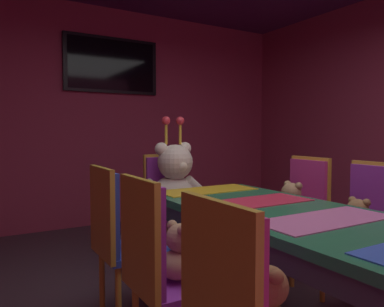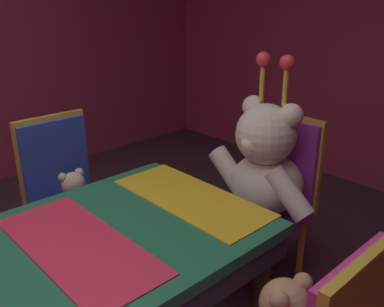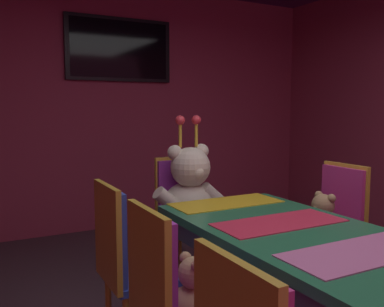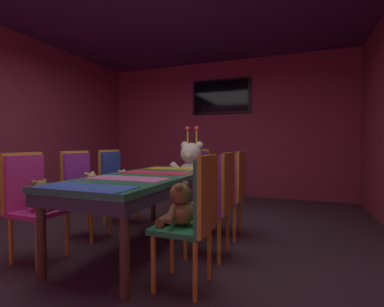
# 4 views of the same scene
# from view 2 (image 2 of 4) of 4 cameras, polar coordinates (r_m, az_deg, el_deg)

# --- Properties ---
(banquet_table) EXTENTS (0.90, 2.02, 0.75)m
(banquet_table) POSITION_cam_2_polar(r_m,az_deg,el_deg) (1.60, -24.31, -17.91)
(banquet_table) COLOR #26724C
(banquet_table) RESTS_ON ground_plane
(chair_left_2) EXTENTS (0.42, 0.41, 0.98)m
(chair_left_2) POSITION_cam_2_polar(r_m,az_deg,el_deg) (2.49, -17.25, -4.06)
(chair_left_2) COLOR #2D47B2
(chair_left_2) RESTS_ON ground_plane
(teddy_left_2) EXTENTS (0.21, 0.28, 0.26)m
(teddy_left_2) POSITION_cam_2_polar(r_m,az_deg,el_deg) (2.38, -15.63, -5.72)
(teddy_left_2) COLOR beige
(teddy_left_2) RESTS_ON chair_left_2
(throne_chair) EXTENTS (0.41, 0.42, 0.98)m
(throne_chair) POSITION_cam_2_polar(r_m,az_deg,el_deg) (2.45, 11.82, -3.92)
(throne_chair) COLOR purple
(throne_chair) RESTS_ON ground_plane
(king_teddy_bear) EXTENTS (0.68, 0.53, 0.88)m
(king_teddy_bear) POSITION_cam_2_polar(r_m,az_deg,el_deg) (2.27, 9.59, -1.92)
(king_teddy_bear) COLOR silver
(king_teddy_bear) RESTS_ON throne_chair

